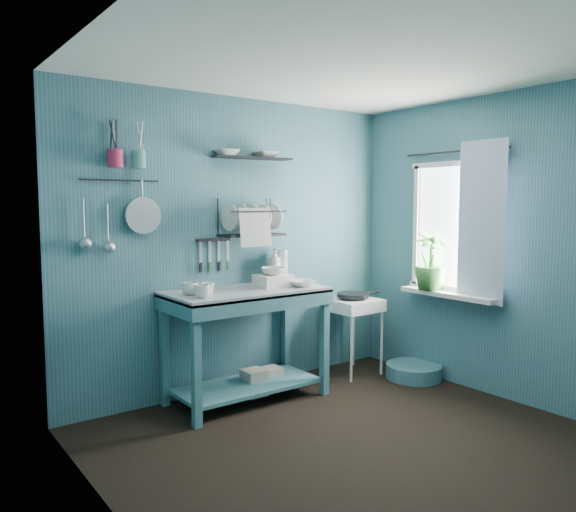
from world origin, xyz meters
TOP-DOWN VIEW (x-y plane):
  - floor at (0.00, 0.00)m, footprint 3.20×3.20m
  - ceiling at (0.00, 0.00)m, footprint 3.20×3.20m
  - wall_back at (0.00, 1.50)m, footprint 3.20×0.00m
  - wall_left at (-1.60, 0.00)m, footprint 0.00×3.00m
  - wall_right at (1.60, 0.00)m, footprint 0.00×3.00m
  - work_counter at (-0.13, 1.17)m, footprint 1.30×0.65m
  - mug_left at (-0.61, 1.01)m, footprint 0.12×0.12m
  - mug_mid at (-0.51, 1.11)m, footprint 0.14×0.14m
  - mug_right at (-0.63, 1.17)m, footprint 0.17×0.17m
  - wash_tub at (0.12, 1.15)m, footprint 0.28×0.22m
  - tub_bowl at (0.12, 1.15)m, footprint 0.20×0.19m
  - soap_bottle at (0.29, 1.37)m, footprint 0.11×0.12m
  - water_bottle at (0.39, 1.39)m, footprint 0.09×0.09m
  - counter_bowl at (0.32, 1.02)m, footprint 0.22×0.22m
  - hotplate_stand at (1.06, 1.19)m, footprint 0.45×0.45m
  - frying_pan at (1.06, 1.19)m, footprint 0.30×0.30m
  - knife_strip at (-0.26, 1.47)m, footprint 0.32×0.03m
  - dish_rack at (0.06, 1.37)m, footprint 0.58×0.32m
  - upper_shelf at (0.08, 1.40)m, footprint 0.72×0.26m
  - shelf_bowl_left at (-0.17, 1.40)m, footprint 0.22×0.22m
  - shelf_bowl_right at (0.22, 1.40)m, footprint 0.21×0.21m
  - utensil_cup_magenta at (-1.09, 1.42)m, footprint 0.11×0.11m
  - utensil_cup_teal at (-0.91, 1.42)m, footprint 0.11×0.11m
  - colander at (-0.87, 1.45)m, footprint 0.28×0.03m
  - ladle_outer at (-1.31, 1.46)m, footprint 0.01×0.01m
  - ladle_inner at (-1.14, 1.46)m, footprint 0.01×0.01m
  - hook_rail at (-1.04, 1.47)m, footprint 0.60×0.01m
  - window_glass at (1.59, 0.45)m, footprint 0.00×1.10m
  - windowsill at (1.50, 0.45)m, footprint 0.16×0.95m
  - curtain at (1.52, 0.15)m, footprint 0.00×1.35m
  - curtain_rod at (1.54, 0.45)m, footprint 0.02×1.05m
  - potted_plant at (1.48, 0.64)m, footprint 0.34×0.34m
  - storage_tin_large at (-0.03, 1.22)m, footprint 0.18×0.18m
  - storage_tin_small at (0.17, 1.25)m, footprint 0.15×0.15m
  - floor_basin at (1.41, 0.74)m, footprint 0.51×0.51m

SIDE VIEW (x-z plane):
  - floor at x=0.00m, z-range 0.00..0.00m
  - floor_basin at x=1.41m, z-range 0.00..0.13m
  - storage_tin_small at x=0.17m, z-range 0.00..0.20m
  - storage_tin_large at x=-0.03m, z-range 0.00..0.22m
  - hotplate_stand at x=1.06m, z-range 0.00..0.71m
  - work_counter at x=-0.13m, z-range 0.00..0.92m
  - frying_pan at x=1.06m, z-range 0.73..0.77m
  - windowsill at x=1.50m, z-range 0.79..0.83m
  - counter_bowl at x=0.32m, z-range 0.92..0.97m
  - mug_mid at x=-0.51m, z-range 0.92..1.01m
  - mug_left at x=-0.61m, z-range 0.92..1.01m
  - mug_right at x=-0.63m, z-range 0.92..1.01m
  - wash_tub at x=0.12m, z-range 0.92..1.02m
  - tub_bowl at x=0.12m, z-range 1.02..1.08m
  - water_bottle at x=0.39m, z-range 0.92..1.20m
  - soap_bottle at x=0.29m, z-range 0.92..1.22m
  - potted_plant at x=1.48m, z-range 0.83..1.35m
  - wall_back at x=0.00m, z-range -0.35..2.85m
  - wall_left at x=-1.60m, z-range -0.25..2.75m
  - wall_right at x=1.60m, z-range -0.25..2.75m
  - knife_strip at x=-0.26m, z-range 1.29..1.32m
  - window_glass at x=1.59m, z-range 0.85..1.95m
  - curtain at x=1.52m, z-range 0.77..2.12m
  - ladle_inner at x=-1.14m, z-range 1.31..1.61m
  - dish_rack at x=0.06m, z-range 1.33..1.65m
  - ladle_outer at x=-1.31m, z-range 1.34..1.64m
  - colander at x=-0.87m, z-range 1.37..1.65m
  - hook_rail at x=-1.04m, z-range 1.77..1.78m
  - utensil_cup_teal at x=-0.91m, z-range 1.86..1.99m
  - utensil_cup_magenta at x=-1.09m, z-range 1.87..2.00m
  - upper_shelf at x=0.08m, z-range 1.98..2.00m
  - shelf_bowl_right at x=0.22m, z-range 2.00..2.05m
  - shelf_bowl_left at x=-0.17m, z-range 2.00..2.05m
  - curtain_rod at x=1.54m, z-range 2.04..2.06m
  - ceiling at x=0.00m, z-range 2.50..2.50m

